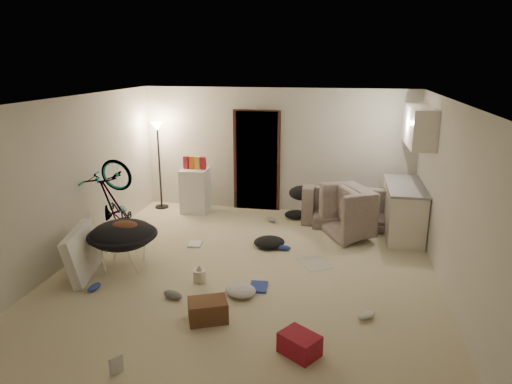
% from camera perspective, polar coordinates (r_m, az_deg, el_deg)
% --- Properties ---
extents(floor, '(5.50, 6.00, 0.02)m').
position_cam_1_polar(floor, '(6.88, -1.20, -9.94)').
color(floor, beige).
rests_on(floor, ground).
extents(ceiling, '(5.50, 6.00, 0.02)m').
position_cam_1_polar(ceiling, '(6.20, -1.34, 11.48)').
color(ceiling, white).
rests_on(ceiling, wall_back).
extents(wall_back, '(5.50, 0.02, 2.50)m').
position_cam_1_polar(wall_back, '(9.31, 2.60, 5.22)').
color(wall_back, beige).
rests_on(wall_back, floor).
extents(wall_front, '(5.50, 0.02, 2.50)m').
position_cam_1_polar(wall_front, '(3.74, -11.14, -12.37)').
color(wall_front, beige).
rests_on(wall_front, floor).
extents(wall_left, '(0.02, 6.00, 2.50)m').
position_cam_1_polar(wall_left, '(7.48, -22.42, 1.28)').
color(wall_left, beige).
rests_on(wall_left, floor).
extents(wall_right, '(0.02, 6.00, 2.50)m').
position_cam_1_polar(wall_right, '(6.46, 23.44, -1.07)').
color(wall_right, beige).
rests_on(wall_right, floor).
extents(doorway, '(0.85, 0.10, 2.04)m').
position_cam_1_polar(doorway, '(9.38, 0.12, 3.89)').
color(doorway, black).
rests_on(doorway, floor).
extents(door_trim, '(0.97, 0.04, 2.10)m').
position_cam_1_polar(door_trim, '(9.35, 0.09, 3.85)').
color(door_trim, '#351A12').
rests_on(door_trim, floor).
extents(floor_lamp, '(0.28, 0.28, 1.81)m').
position_cam_1_polar(floor_lamp, '(9.59, -12.12, 5.55)').
color(floor_lamp, black).
rests_on(floor_lamp, floor).
extents(kitchen_counter, '(0.60, 1.50, 0.88)m').
position_cam_1_polar(kitchen_counter, '(8.52, 17.92, -2.25)').
color(kitchen_counter, silver).
rests_on(kitchen_counter, floor).
extents(counter_top, '(0.64, 1.54, 0.04)m').
position_cam_1_polar(counter_top, '(8.39, 18.19, 0.73)').
color(counter_top, gray).
rests_on(counter_top, kitchen_counter).
extents(kitchen_uppers, '(0.38, 1.40, 0.65)m').
position_cam_1_polar(kitchen_uppers, '(8.21, 19.74, 7.77)').
color(kitchen_uppers, silver).
rests_on(kitchen_uppers, wall_right).
extents(sofa, '(1.89, 0.75, 0.55)m').
position_cam_1_polar(sofa, '(8.92, 11.97, -2.08)').
color(sofa, '#394038').
rests_on(sofa, floor).
extents(armchair, '(1.25, 1.30, 0.66)m').
position_cam_1_polar(armchair, '(8.36, 13.35, -3.04)').
color(armchair, '#394038').
rests_on(armchair, floor).
extents(bicycle, '(1.62, 0.83, 0.90)m').
position_cam_1_polar(bicycle, '(7.91, -17.00, -3.81)').
color(bicycle, black).
rests_on(bicycle, floor).
extents(book_asset, '(0.25, 0.24, 0.02)m').
position_cam_1_polar(book_asset, '(5.08, -17.77, -21.05)').
color(book_asset, maroon).
rests_on(book_asset, floor).
extents(mini_fridge, '(0.54, 0.54, 0.90)m').
position_cam_1_polar(mini_fridge, '(9.42, -7.61, 0.21)').
color(mini_fridge, white).
rests_on(mini_fridge, floor).
extents(snack_box_0, '(0.11, 0.08, 0.30)m').
position_cam_1_polar(snack_box_0, '(9.34, -8.73, 3.52)').
color(snack_box_0, maroon).
rests_on(snack_box_0, mini_fridge).
extents(snack_box_1, '(0.10, 0.07, 0.30)m').
position_cam_1_polar(snack_box_1, '(9.30, -8.03, 3.50)').
color(snack_box_1, '#D9551B').
rests_on(snack_box_1, mini_fridge).
extents(snack_box_2, '(0.10, 0.07, 0.30)m').
position_cam_1_polar(snack_box_2, '(9.27, -7.33, 3.47)').
color(snack_box_2, gold).
rests_on(snack_box_2, mini_fridge).
extents(snack_box_3, '(0.11, 0.09, 0.30)m').
position_cam_1_polar(snack_box_3, '(9.23, -6.62, 3.45)').
color(snack_box_3, maroon).
rests_on(snack_box_3, mini_fridge).
extents(saucer_chair, '(1.02, 1.02, 0.73)m').
position_cam_1_polar(saucer_chair, '(7.10, -16.27, -5.87)').
color(saucer_chair, silver).
rests_on(saucer_chair, floor).
extents(hoodie, '(0.52, 0.45, 0.22)m').
position_cam_1_polar(hoodie, '(6.98, -16.15, -4.43)').
color(hoodie, '#562E1D').
rests_on(hoodie, saucer_chair).
extents(sofa_drape, '(0.62, 0.54, 0.28)m').
position_cam_1_polar(sofa_drape, '(8.87, 5.93, -0.13)').
color(sofa_drape, black).
rests_on(sofa_drape, sofa).
extents(tv_box, '(0.50, 1.09, 0.71)m').
position_cam_1_polar(tv_box, '(7.09, -20.84, -7.06)').
color(tv_box, silver).
rests_on(tv_box, floor).
extents(drink_case_a, '(0.55, 0.48, 0.26)m').
position_cam_1_polar(drink_case_a, '(5.67, -6.04, -14.49)').
color(drink_case_a, brown).
rests_on(drink_case_a, floor).
extents(drink_case_b, '(0.50, 0.47, 0.23)m').
position_cam_1_polar(drink_case_b, '(5.12, 5.47, -18.41)').
color(drink_case_b, maroon).
rests_on(drink_case_b, floor).
extents(juicer, '(0.18, 0.18, 0.26)m').
position_cam_1_polar(juicer, '(6.57, -7.09, -10.25)').
color(juicer, beige).
rests_on(juicer, floor).
extents(newspaper, '(0.61, 0.65, 0.01)m').
position_cam_1_polar(newspaper, '(7.17, 7.33, -8.81)').
color(newspaper, '#BAB5AB').
rests_on(newspaper, floor).
extents(book_blue, '(0.26, 0.34, 0.03)m').
position_cam_1_polar(book_blue, '(6.40, 0.33, -11.78)').
color(book_blue, '#293D94').
rests_on(book_blue, floor).
extents(book_white, '(0.25, 0.31, 0.03)m').
position_cam_1_polar(book_white, '(7.85, -7.62, -6.46)').
color(book_white, silver).
rests_on(book_white, floor).
extents(shoe_0, '(0.25, 0.11, 0.09)m').
position_cam_1_polar(shoe_0, '(7.57, 3.45, -6.98)').
color(shoe_0, '#293D94').
rests_on(shoe_0, floor).
extents(shoe_1, '(0.25, 0.25, 0.09)m').
position_cam_1_polar(shoe_1, '(8.83, 1.90, -3.49)').
color(shoe_1, slate).
rests_on(shoe_1, floor).
extents(shoe_2, '(0.14, 0.26, 0.09)m').
position_cam_1_polar(shoe_2, '(6.70, -19.59, -11.15)').
color(shoe_2, '#293D94').
rests_on(shoe_2, floor).
extents(shoe_3, '(0.32, 0.21, 0.11)m').
position_cam_1_polar(shoe_3, '(6.22, -10.35, -12.53)').
color(shoe_3, slate).
rests_on(shoe_3, floor).
extents(shoe_4, '(0.27, 0.24, 0.10)m').
position_cam_1_polar(shoe_4, '(5.87, 13.62, -14.74)').
color(shoe_4, white).
rests_on(shoe_4, floor).
extents(clothes_lump_a, '(0.64, 0.59, 0.17)m').
position_cam_1_polar(clothes_lump_a, '(7.68, 1.67, -6.27)').
color(clothes_lump_a, black).
rests_on(clothes_lump_a, floor).
extents(clothes_lump_b, '(0.59, 0.57, 0.14)m').
position_cam_1_polar(clothes_lump_b, '(9.10, 4.97, -2.81)').
color(clothes_lump_b, black).
rests_on(clothes_lump_b, floor).
extents(clothes_lump_c, '(0.55, 0.53, 0.13)m').
position_cam_1_polar(clothes_lump_c, '(6.21, -1.94, -12.18)').
color(clothes_lump_c, silver).
rests_on(clothes_lump_c, floor).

